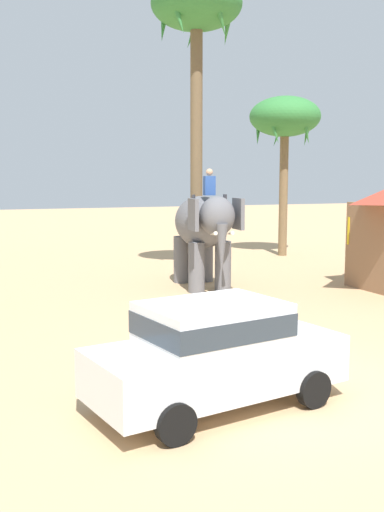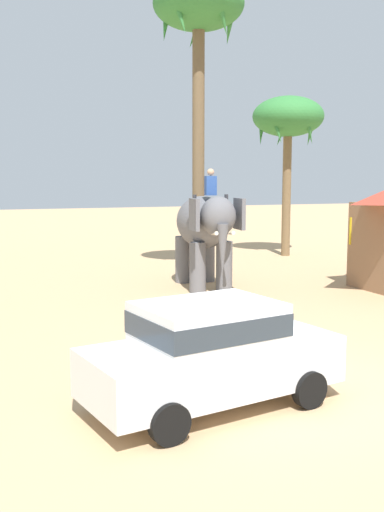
# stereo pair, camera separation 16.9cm
# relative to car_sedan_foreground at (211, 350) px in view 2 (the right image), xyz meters

# --- Properties ---
(ground_plane) EXTENTS (120.00, 120.00, 0.00)m
(ground_plane) POSITION_rel_car_sedan_foreground_xyz_m (1.39, 0.29, -0.93)
(ground_plane) COLOR tan
(car_sedan_foreground) EXTENTS (4.35, 2.47, 1.70)m
(car_sedan_foreground) POSITION_rel_car_sedan_foreground_xyz_m (0.00, 0.00, 0.00)
(car_sedan_foreground) COLOR white
(car_sedan_foreground) RESTS_ON ground
(elephant_with_mahout) EXTENTS (1.86, 3.94, 3.88)m
(elephant_with_mahout) POSITION_rel_car_sedan_foreground_xyz_m (3.66, 9.64, 1.06)
(elephant_with_mahout) COLOR slate
(elephant_with_mahout) RESTS_ON ground
(palm_tree_behind_elephant) EXTENTS (3.20, 3.20, 7.21)m
(palm_tree_behind_elephant) POSITION_rel_car_sedan_foreground_xyz_m (10.12, 15.93, 5.20)
(palm_tree_behind_elephant) COLOR brown
(palm_tree_behind_elephant) RESTS_ON ground
(palm_tree_near_hut) EXTENTS (3.20, 3.20, 10.50)m
(palm_tree_near_hut) POSITION_rel_car_sedan_foreground_xyz_m (4.30, 11.96, 8.24)
(palm_tree_near_hut) COLOR brown
(palm_tree_near_hut) RESTS_ON ground
(signboard_yellow) EXTENTS (1.00, 0.10, 2.40)m
(signboard_yellow) POSITION_rel_car_sedan_foreground_xyz_m (8.76, 8.27, 0.76)
(signboard_yellow) COLOR #4C4C51
(signboard_yellow) RESTS_ON ground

